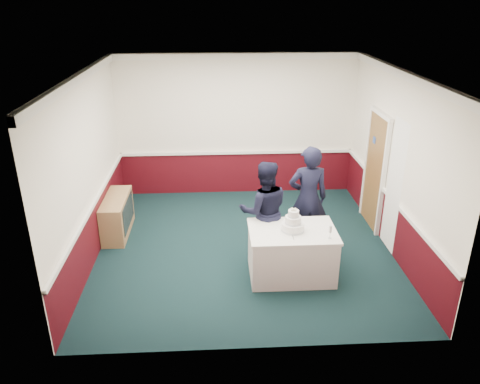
{
  "coord_description": "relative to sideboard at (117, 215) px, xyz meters",
  "views": [
    {
      "loc": [
        -0.48,
        -7.09,
        4.11
      ],
      "look_at": [
        -0.08,
        -0.1,
        1.1
      ],
      "focal_mm": 35.0,
      "sensor_mm": 36.0,
      "label": 1
    }
  ],
  "objects": [
    {
      "name": "champagne_flute",
      "position": [
        3.45,
        -1.85,
        0.58
      ],
      "size": [
        0.05,
        0.05,
        0.21
      ],
      "color": "silver",
      "rests_on": "cake_table"
    },
    {
      "name": "cake_table",
      "position": [
        2.95,
        -1.57,
        0.05
      ],
      "size": [
        1.32,
        0.92,
        0.79
      ],
      "color": "white",
      "rests_on": "ground"
    },
    {
      "name": "room_shell",
      "position": [
        2.36,
        -0.07,
        1.62
      ],
      "size": [
        5.0,
        5.0,
        3.0
      ],
      "color": "white",
      "rests_on": "ground"
    },
    {
      "name": "wedding_cake",
      "position": [
        2.95,
        -1.57,
        0.55
      ],
      "size": [
        0.35,
        0.35,
        0.36
      ],
      "color": "white",
      "rests_on": "cake_table"
    },
    {
      "name": "person_man",
      "position": [
        2.58,
        -0.99,
        0.5
      ],
      "size": [
        0.85,
        0.67,
        1.69
      ],
      "primitive_type": "imported",
      "rotation": [
        0.0,
        0.0,
        3.18
      ],
      "color": "black",
      "rests_on": "ground"
    },
    {
      "name": "ground",
      "position": [
        2.28,
        -0.68,
        -0.35
      ],
      "size": [
        5.0,
        5.0,
        0.0
      ],
      "primitive_type": "plane",
      "color": "black",
      "rests_on": "ground"
    },
    {
      "name": "cake_knife",
      "position": [
        2.92,
        -1.77,
        0.44
      ],
      "size": [
        0.02,
        0.22,
        0.0
      ],
      "primitive_type": "cube",
      "rotation": [
        0.0,
        0.0,
        -0.02
      ],
      "color": "silver",
      "rests_on": "cake_table"
    },
    {
      "name": "sideboard",
      "position": [
        0.0,
        0.0,
        0.0
      ],
      "size": [
        0.41,
        1.2,
        0.7
      ],
      "color": "#A17B4E",
      "rests_on": "ground"
    },
    {
      "name": "person_woman",
      "position": [
        3.35,
        -0.69,
        0.56
      ],
      "size": [
        0.68,
        0.46,
        1.83
      ],
      "primitive_type": "imported",
      "rotation": [
        0.0,
        0.0,
        3.18
      ],
      "color": "black",
      "rests_on": "ground"
    }
  ]
}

